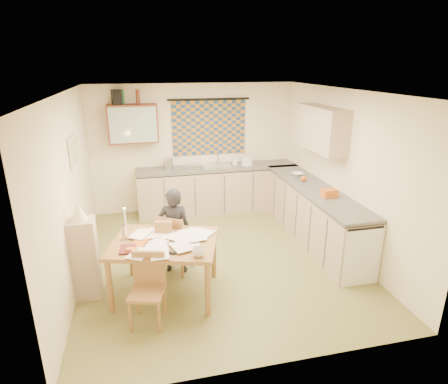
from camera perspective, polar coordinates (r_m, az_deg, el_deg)
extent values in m
cube|color=olive|center=(5.89, -0.84, -10.06)|extent=(4.00, 4.50, 0.02)
cube|color=white|center=(5.16, -0.98, 15.21)|extent=(4.00, 4.50, 0.02)
cube|color=#FAEAC6|center=(7.54, -4.55, 6.70)|extent=(4.00, 0.02, 2.50)
cube|color=#FAEAC6|center=(3.38, 7.31, -9.47)|extent=(4.00, 0.02, 2.50)
cube|color=#FAEAC6|center=(5.36, -22.40, 0.15)|extent=(0.02, 4.50, 2.50)
cube|color=#FAEAC6|center=(6.12, 17.85, 2.90)|extent=(0.02, 4.50, 2.50)
cube|color=navy|center=(7.48, -2.28, 9.76)|extent=(1.45, 0.03, 1.05)
cylinder|color=black|center=(7.39, -2.31, 13.95)|extent=(1.60, 0.04, 0.04)
cube|color=#5E2816|center=(7.19, -13.68, 10.08)|extent=(0.90, 0.34, 0.70)
cube|color=#99B2A5|center=(7.02, -13.68, 9.88)|extent=(0.84, 0.02, 0.64)
cube|color=tan|center=(6.37, 14.49, 9.38)|extent=(0.34, 1.30, 0.70)
cube|color=beige|center=(5.62, -21.99, 5.81)|extent=(0.04, 0.50, 0.40)
cube|color=beige|center=(5.62, -21.73, 5.84)|extent=(0.01, 0.42, 0.32)
cube|color=tan|center=(7.55, -0.44, 0.32)|extent=(3.30, 0.60, 0.86)
cube|color=#4D4B49|center=(7.42, -0.45, 3.76)|extent=(3.30, 0.62, 0.04)
cube|color=tan|center=(6.50, 13.37, -3.42)|extent=(0.60, 2.95, 0.86)
cube|color=#4D4B49|center=(6.34, 13.69, 0.52)|extent=(0.62, 2.95, 0.04)
cube|color=white|center=(5.54, 18.87, -8.23)|extent=(0.55, 0.55, 0.82)
cube|color=black|center=(5.37, 19.35, -4.18)|extent=(0.52, 0.52, 0.03)
cube|color=silver|center=(7.41, -1.02, 3.58)|extent=(0.61, 0.52, 0.10)
cylinder|color=silver|center=(7.54, -0.95, 5.27)|extent=(0.04, 0.04, 0.28)
cube|color=silver|center=(7.30, -4.77, 3.86)|extent=(0.44, 0.41, 0.06)
cylinder|color=silver|center=(7.23, -8.48, 4.30)|extent=(0.23, 0.23, 0.24)
cylinder|color=white|center=(7.52, 3.56, 4.73)|extent=(0.30, 0.30, 0.16)
imported|color=white|center=(7.50, 1.65, 4.80)|extent=(0.09, 0.09, 0.18)
imported|color=white|center=(6.94, 11.13, 2.70)|extent=(0.25, 0.25, 0.05)
cube|color=#C45D1B|center=(5.92, 15.73, -0.16)|extent=(0.22, 0.17, 0.12)
sphere|color=#C45D1B|center=(6.60, 12.00, 2.02)|extent=(0.10, 0.10, 0.10)
cube|color=black|center=(7.14, -16.05, 13.72)|extent=(0.20, 0.23, 0.26)
cylinder|color=#195926|center=(7.14, -15.22, 13.79)|extent=(0.07, 0.07, 0.26)
cylinder|color=#5E2816|center=(7.14, -13.01, 13.96)|extent=(0.09, 0.09, 0.26)
cube|color=brown|center=(4.78, -9.08, -7.69)|extent=(1.51, 1.30, 0.05)
cube|color=brown|center=(5.42, -7.29, -7.75)|extent=(0.55, 0.55, 0.04)
cube|color=brown|center=(5.17, -8.32, -6.23)|extent=(0.35, 0.25, 0.44)
cube|color=brown|center=(4.45, -11.68, -14.80)|extent=(0.47, 0.47, 0.04)
cube|color=brown|center=(4.47, -11.35, -11.20)|extent=(0.37, 0.14, 0.41)
imported|color=black|center=(5.32, -7.54, -5.88)|extent=(0.61, 0.53, 1.25)
cube|color=tan|center=(5.08, -20.41, -9.50)|extent=(0.32, 0.30, 1.06)
cone|color=beige|center=(4.82, -21.27, -2.79)|extent=(0.20, 0.20, 0.22)
cube|color=brown|center=(4.97, -9.21, -5.27)|extent=(0.23, 0.14, 0.16)
imported|color=white|center=(4.36, -3.90, -9.08)|extent=(0.19, 0.19, 0.11)
imported|color=maroon|center=(4.65, -15.58, -8.48)|extent=(0.21, 0.27, 0.02)
imported|color=#C45D1B|center=(4.79, -13.74, -7.48)|extent=(0.31, 0.33, 0.02)
cube|color=#C45D1B|center=(4.59, -13.89, -8.57)|extent=(0.14, 0.11, 0.04)
cube|color=black|center=(4.46, -8.13, -9.18)|extent=(0.14, 0.10, 0.02)
cylinder|color=silver|center=(4.89, -15.00, -6.01)|extent=(0.06, 0.06, 0.18)
cylinder|color=white|center=(4.83, -14.88, -3.68)|extent=(0.02, 0.02, 0.22)
sphere|color=#FFCC66|center=(4.77, -14.93, -2.42)|extent=(0.02, 0.02, 0.02)
cube|color=white|center=(4.82, -9.34, -7.10)|extent=(0.35, 0.36, 0.00)
cube|color=white|center=(4.71, -5.10, -7.53)|extent=(0.22, 0.30, 0.00)
cube|color=white|center=(5.00, -12.22, -6.27)|extent=(0.36, 0.36, 0.00)
cube|color=white|center=(4.91, -5.33, -6.34)|extent=(0.26, 0.33, 0.00)
cube|color=white|center=(4.94, -4.60, -6.14)|extent=(0.30, 0.35, 0.00)
cube|color=white|center=(4.72, -5.67, -7.42)|extent=(0.36, 0.36, 0.00)
cube|color=white|center=(4.94, -8.78, -6.27)|extent=(0.27, 0.34, 0.00)
cube|color=white|center=(5.00, -10.24, -6.03)|extent=(0.25, 0.32, 0.00)
cube|color=white|center=(4.97, -11.69, -6.24)|extent=(0.22, 0.31, 0.00)
cube|color=white|center=(4.50, -12.80, -9.12)|extent=(0.33, 0.36, 0.00)
cube|color=white|center=(4.87, -3.20, -6.37)|extent=(0.35, 0.36, 0.00)
cube|color=white|center=(4.63, -9.97, -8.05)|extent=(0.24, 0.32, 0.00)
cube|color=white|center=(4.76, -6.42, -7.04)|extent=(0.26, 0.33, 0.00)
cube|color=white|center=(4.44, -9.78, -9.25)|extent=(0.21, 0.30, 0.00)
cube|color=white|center=(4.83, -6.82, -6.63)|extent=(0.36, 0.36, 0.00)
cube|color=white|center=(4.54, -10.68, -8.62)|extent=(0.24, 0.32, 0.00)
cube|color=white|center=(4.79, -4.32, -6.73)|extent=(0.25, 0.32, 0.00)
cube|color=white|center=(4.95, -12.64, -6.28)|extent=(0.33, 0.36, 0.00)
cube|color=white|center=(4.55, -6.53, -8.24)|extent=(0.29, 0.35, 0.00)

